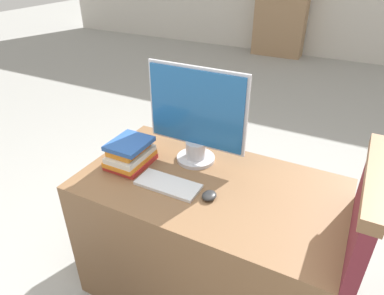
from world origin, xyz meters
The scene contains 7 objects.
desk centered at (0.00, 0.37, 0.39)m, with size 1.30×0.75×0.77m.
carrel_divider centered at (0.67, 0.29, 0.56)m, with size 0.07×0.59×1.11m.
monitor centered at (-0.16, 0.54, 1.03)m, with size 0.54×0.21×0.52m.
keyboard centered at (-0.17, 0.26, 0.78)m, with size 0.32×0.14×0.02m.
mouse centered at (0.05, 0.27, 0.79)m, with size 0.07×0.08×0.03m.
book_stack centered at (-0.45, 0.33, 0.84)m, with size 0.20×0.25×0.14m.
bookshelf_far centered at (-1.01, 5.60, 0.82)m, with size 0.90×0.32×1.64m.
Camera 1 is at (0.55, -0.88, 1.78)m, focal length 32.00 mm.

